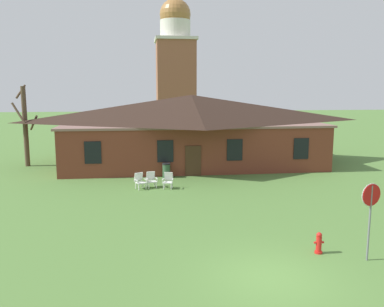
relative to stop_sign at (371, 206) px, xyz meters
The scene contains 10 objects.
ground_plane 4.33m from the stop_sign, 166.64° to the right, with size 200.00×200.00×0.00m, color #517A38.
brick_building 19.87m from the stop_sign, 100.91° to the left, with size 19.98×10.40×5.48m.
dome_tower 40.30m from the stop_sign, 94.73° to the left, with size 5.18×5.18×18.00m.
stop_sign is the anchor object (origin of this frame).
lawn_chair_by_porch 13.86m from the stop_sign, 124.90° to the left, with size 0.80×0.84×0.96m.
lawn_chair_near_door 13.69m from the stop_sign, 121.93° to the left, with size 0.72×0.76×0.96m.
lawn_chair_left_end 12.89m from the stop_sign, 118.94° to the left, with size 0.73×0.77×0.96m.
bare_tree_beside_building 25.76m from the stop_sign, 130.14° to the left, with size 1.90×1.90×6.27m.
fire_hydrant 2.27m from the stop_sign, 150.96° to the left, with size 0.36×0.28×0.79m.
trash_bin 15.53m from the stop_sign, 113.31° to the left, with size 0.56×0.56×0.98m.
Camera 1 is at (-3.95, -11.45, 5.88)m, focal length 37.47 mm.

